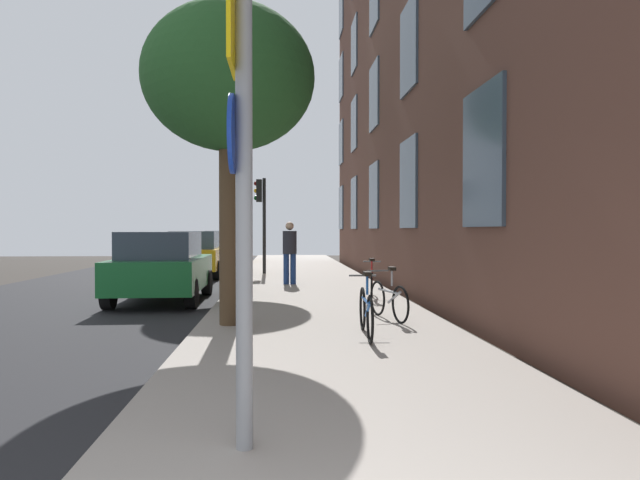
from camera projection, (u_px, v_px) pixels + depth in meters
name	position (u px, v px, depth m)	size (l,w,h in m)	color
ground_plane	(183.00, 289.00, 16.25)	(41.80, 41.80, 0.00)	#332D28
road_asphalt	(108.00, 289.00, 16.10)	(7.00, 38.00, 0.01)	#232326
sidewalk	(306.00, 286.00, 16.49)	(4.20, 38.00, 0.12)	#9E9389
sign_post	(241.00, 179.00, 4.01)	(0.16, 0.60, 3.28)	gray
traffic_light	(261.00, 208.00, 20.36)	(0.43, 0.24, 3.40)	black
tree_near	(229.00, 80.00, 9.28)	(2.81, 2.81, 5.23)	#4C3823
tree_far	(245.00, 101.00, 16.61)	(2.97, 2.97, 6.63)	#4C3823
bicycle_0	(366.00, 311.00, 8.28)	(0.42, 1.73, 0.96)	black
bicycle_1	(389.00, 299.00, 9.87)	(0.52, 1.56, 0.92)	black
bicycle_2	(372.00, 283.00, 12.92)	(0.46, 1.66, 0.92)	black
pedestrian_0	(290.00, 249.00, 16.30)	(0.56, 0.56, 1.78)	navy
car_0	(162.00, 266.00, 13.13)	(1.94, 4.00, 1.62)	#19662D
car_1	(197.00, 253.00, 20.25)	(1.86, 4.38, 1.62)	orange
car_2	(225.00, 247.00, 28.22)	(2.05, 4.31, 1.62)	orange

